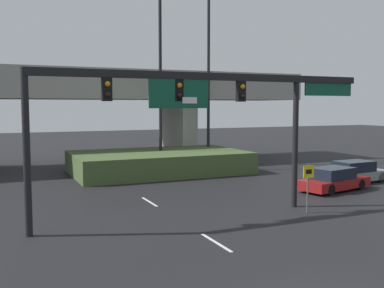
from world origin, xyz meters
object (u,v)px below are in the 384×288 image
Objects in this scene: speed_limit_sign at (308,181)px; highway_light_pole_far at (209,67)px; parked_sedan_mid_right at (355,172)px; highway_light_pole_near at (160,74)px; parked_sedan_near_right at (334,180)px; signal_gantry at (202,100)px.

highway_light_pole_far is (3.14, 17.01, 6.73)m from speed_limit_sign.
highway_light_pole_near is at bearing 130.69° from parked_sedan_mid_right.
highway_light_pole_near reaches higher than speed_limit_sign.
parked_sedan_mid_right reaches higher than parked_sedan_near_right.
parked_sedan_mid_right is (13.11, 4.22, -4.60)m from signal_gantry.
parked_sedan_mid_right is at bearing -65.96° from highway_light_pole_far.
parked_sedan_mid_right is (8.25, 5.54, -0.86)m from speed_limit_sign.
parked_sedan_near_right is (6.60, -11.73, -6.75)m from highway_light_pole_near.
highway_light_pole_far is 14.67m from parked_sedan_mid_right.
highway_light_pole_far is 3.28× the size of parked_sedan_mid_right.
highway_light_pole_near is 2.93× the size of parked_sedan_mid_right.
parked_sedan_near_right is at bearing 37.98° from speed_limit_sign.
speed_limit_sign is 6.39m from parked_sedan_near_right.
highway_light_pole_far reaches higher than parked_sedan_near_right.
highway_light_pole_near is at bearing 95.88° from speed_limit_sign.
highway_light_pole_far is at bearing 85.81° from parked_sedan_near_right.
parked_sedan_mid_right is at bearing -45.63° from highway_light_pole_near.
highway_light_pole_far is (4.75, 1.38, 0.85)m from highway_light_pole_near.
highway_light_pole_near is at bearing 107.13° from parked_sedan_near_right.
highway_light_pole_near is 15.05m from parked_sedan_near_right.
signal_gantry is 1.15× the size of highway_light_pole_near.
highway_light_pole_near reaches higher than parked_sedan_mid_right.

